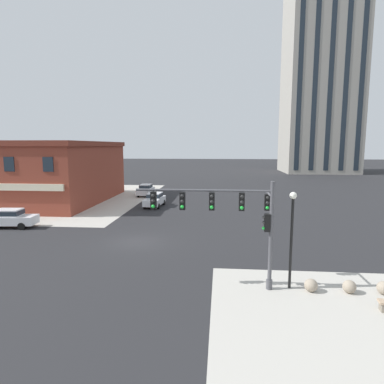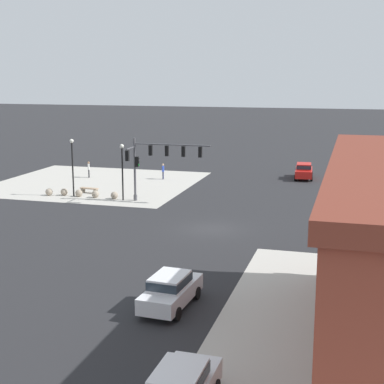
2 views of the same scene
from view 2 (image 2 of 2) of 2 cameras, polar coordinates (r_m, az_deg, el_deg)
name	(u,v)px [view 2 (image 2 of 2)]	position (r m, az deg, el deg)	size (l,w,h in m)	color
ground_plane	(212,229)	(42.32, 2.00, -3.63)	(320.00, 320.00, 0.00)	#262628
sidewalk_corner_slab	(96,183)	(60.98, -9.43, 0.88)	(20.00, 19.00, 0.02)	#B7B2A8
traffic_signal_main	(153,159)	(50.58, -3.80, 3.25)	(7.02, 2.09, 5.58)	#4C4C51
bollard_sphere_curb_a	(114,195)	(52.84, -7.61, -0.32)	(0.66, 0.66, 0.66)	gray
bollard_sphere_curb_b	(95,194)	(53.60, -9.45, -0.21)	(0.66, 0.66, 0.66)	gray
bollard_sphere_curb_c	(79,193)	(54.32, -11.03, -0.11)	(0.66, 0.66, 0.66)	gray
bollard_sphere_curb_d	(64,192)	(55.15, -12.42, 0.01)	(0.66, 0.66, 0.66)	gray
bollard_sphere_curb_e	(49,192)	(55.47, -13.84, 0.01)	(0.66, 0.66, 0.66)	gray
bench_near_signal	(89,190)	(55.88, -10.04, 0.24)	(1.84, 0.68, 0.49)	tan
pedestrian_near_bench	(163,170)	(62.22, -2.85, 2.14)	(0.27, 0.54, 1.69)	#232847
pedestrian_at_curb	(89,168)	(64.19, -10.09, 2.30)	(0.33, 0.50, 1.76)	black
street_lamp_corner_near	(122,165)	(51.62, -6.85, 2.65)	(0.36, 0.36, 5.04)	black
street_lamp_mid_sidewalk	(72,160)	(54.18, -11.64, 3.05)	(0.36, 0.36, 5.29)	black
car_main_northbound_far	(171,289)	(28.17, -2.11, -9.51)	(2.11, 4.51, 1.68)	silver
car_main_southbound_near	(304,170)	(63.59, 10.90, 2.10)	(2.14, 4.52, 1.68)	red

